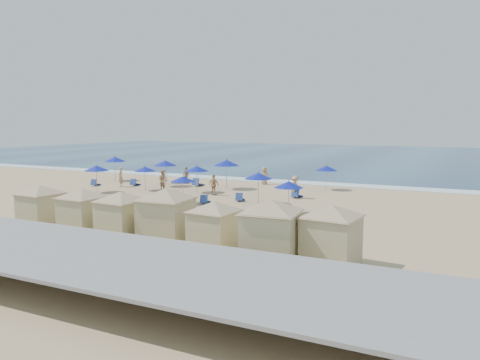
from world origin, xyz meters
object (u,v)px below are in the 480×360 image
(umbrella_3, at_px, (145,169))
(beachgoer_5, at_px, (186,175))
(cabana_6, at_px, (331,227))
(umbrella_7, at_px, (227,163))
(beachgoer_2, at_px, (214,185))
(umbrella_8, at_px, (258,176))
(beachgoer_0, at_px, (121,177))
(umbrella_6, at_px, (183,179))
(umbrella_2, at_px, (167,163))
(umbrella_5, at_px, (197,169))
(umbrella_1, at_px, (96,168))
(umbrella_4, at_px, (165,163))
(beachgoer_3, at_px, (295,187))
(trash_bin, at_px, (152,207))
(umbrella_9, at_px, (326,168))
(beachgoer_1, at_px, (163,180))
(umbrella_0, at_px, (115,159))
(cabana_1, at_px, (83,205))
(cabana_3, at_px, (166,209))
(cabana_5, at_px, (271,223))
(umbrella_10, at_px, (289,184))
(cabana_0, at_px, (41,201))
(beachgoer_4, at_px, (264,176))
(cabana_2, at_px, (121,209))
(cabana_4, at_px, (214,220))

(umbrella_3, distance_m, beachgoer_5, 5.46)
(cabana_6, xyz_separation_m, umbrella_3, (-20.03, 13.92, 0.27))
(umbrella_7, height_order, beachgoer_2, umbrella_7)
(umbrella_8, bearing_deg, umbrella_3, 170.84)
(beachgoer_0, bearing_deg, umbrella_6, 43.58)
(umbrella_7, bearing_deg, beachgoer_0, -161.16)
(cabana_6, xyz_separation_m, umbrella_2, (-21.41, 19.10, 0.30))
(umbrella_5, bearing_deg, umbrella_1, -154.36)
(umbrella_1, bearing_deg, umbrella_4, 62.61)
(beachgoer_3, height_order, beachgoer_5, beachgoer_3)
(trash_bin, distance_m, umbrella_8, 8.00)
(umbrella_9, xyz_separation_m, beachgoer_1, (-12.48, -6.51, -1.00))
(beachgoer_5, bearing_deg, beachgoer_0, 70.10)
(umbrella_1, xyz_separation_m, umbrella_9, (16.74, 9.91, -0.15))
(beachgoer_3, bearing_deg, umbrella_0, 96.84)
(cabana_1, distance_m, umbrella_4, 18.58)
(cabana_6, bearing_deg, umbrella_5, 136.05)
(cabana_3, xyz_separation_m, cabana_5, (5.70, -0.72, -0.01))
(umbrella_1, bearing_deg, beachgoer_3, 15.22)
(umbrella_0, bearing_deg, beachgoer_1, -22.69)
(trash_bin, height_order, cabana_3, cabana_3)
(umbrella_5, xyz_separation_m, beachgoer_0, (-7.99, -0.13, -1.09))
(umbrella_1, xyz_separation_m, umbrella_10, (17.60, -1.73, -0.15))
(cabana_0, height_order, cabana_3, cabana_3)
(umbrella_6, bearing_deg, beachgoer_4, 85.05)
(umbrella_0, bearing_deg, umbrella_9, 8.38)
(trash_bin, bearing_deg, beachgoer_4, 63.64)
(trash_bin, distance_m, beachgoer_2, 8.46)
(umbrella_8, bearing_deg, umbrella_0, 161.86)
(umbrella_1, bearing_deg, beachgoer_4, 45.55)
(trash_bin, distance_m, cabana_6, 14.33)
(cabana_3, relative_size, beachgoer_5, 2.85)
(umbrella_1, relative_size, beachgoer_4, 1.41)
(cabana_5, height_order, umbrella_0, cabana_5)
(trash_bin, relative_size, beachgoer_0, 0.46)
(umbrella_8, bearing_deg, cabana_0, -121.13)
(beachgoer_4, bearing_deg, umbrella_2, 155.50)
(cabana_1, bearing_deg, cabana_0, -179.75)
(cabana_3, distance_m, beachgoer_0, 21.37)
(cabana_0, bearing_deg, umbrella_2, 105.29)
(umbrella_2, distance_m, beachgoer_2, 9.51)
(trash_bin, bearing_deg, beachgoer_1, 98.07)
(cabana_5, distance_m, beachgoer_5, 26.24)
(cabana_2, relative_size, beachgoer_3, 2.40)
(beachgoer_4, bearing_deg, cabana_0, -141.80)
(cabana_6, xyz_separation_m, beachgoer_5, (-19.27, 19.23, -0.75))
(cabana_4, relative_size, umbrella_6, 1.97)
(umbrella_8, bearing_deg, beachgoer_3, 66.08)
(cabana_3, distance_m, umbrella_9, 21.28)
(umbrella_7, relative_size, beachgoer_5, 1.61)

